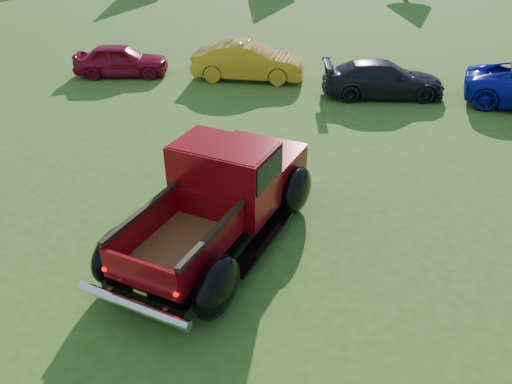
{
  "coord_description": "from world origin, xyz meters",
  "views": [
    {
      "loc": [
        1.97,
        -8.39,
        6.14
      ],
      "look_at": [
        0.5,
        0.2,
        0.95
      ],
      "focal_mm": 35.0,
      "sensor_mm": 36.0,
      "label": 1
    }
  ],
  "objects_px": {
    "pickup_truck": "(225,192)",
    "show_car_grey": "(383,79)",
    "show_car_yellow": "(248,61)",
    "show_car_red": "(121,60)"
  },
  "relations": [
    {
      "from": "show_car_yellow",
      "to": "show_car_grey",
      "type": "bearing_deg",
      "value": -103.49
    },
    {
      "from": "pickup_truck",
      "to": "show_car_grey",
      "type": "distance_m",
      "value": 9.77
    },
    {
      "from": "pickup_truck",
      "to": "show_car_yellow",
      "type": "height_order",
      "value": "pickup_truck"
    },
    {
      "from": "pickup_truck",
      "to": "show_car_red",
      "type": "xyz_separation_m",
      "value": [
        -6.39,
        9.77,
        -0.35
      ]
    },
    {
      "from": "show_car_grey",
      "to": "show_car_yellow",
      "type": "bearing_deg",
      "value": 69.68
    },
    {
      "from": "show_car_yellow",
      "to": "show_car_grey",
      "type": "xyz_separation_m",
      "value": [
        5.0,
        -1.06,
        -0.08
      ]
    },
    {
      "from": "pickup_truck",
      "to": "show_car_grey",
      "type": "relative_size",
      "value": 1.37
    },
    {
      "from": "pickup_truck",
      "to": "show_car_grey",
      "type": "xyz_separation_m",
      "value": [
        3.61,
        9.08,
        -0.35
      ]
    },
    {
      "from": "show_car_red",
      "to": "show_car_yellow",
      "type": "height_order",
      "value": "show_car_yellow"
    },
    {
      "from": "pickup_truck",
      "to": "show_car_yellow",
      "type": "relative_size",
      "value": 1.37
    }
  ]
}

